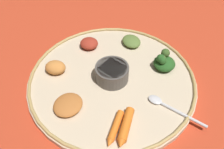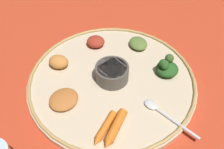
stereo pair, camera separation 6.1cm
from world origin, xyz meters
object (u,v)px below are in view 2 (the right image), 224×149
center_bowl (112,73)px  greens_pile (167,67)px  carrot_near_spoon (105,128)px  spoon (162,112)px  carrot_outer (115,128)px

center_bowl → greens_pile: size_ratio=1.10×
greens_pile → carrot_near_spoon: size_ratio=1.04×
carrot_near_spoon → spoon: bearing=178.7°
greens_pile → center_bowl: bearing=-11.5°
carrot_near_spoon → carrot_outer: carrot_outer is taller
carrot_outer → center_bowl: bearing=-107.0°
center_bowl → carrot_near_spoon: size_ratio=1.14×
center_bowl → carrot_near_spoon: bearing=64.5°
spoon → carrot_near_spoon: size_ratio=1.84×
greens_pile → carrot_outer: bearing=32.4°
spoon → carrot_near_spoon: bearing=-1.3°
center_bowl → carrot_outer: (0.04, 0.14, -0.01)m
carrot_near_spoon → greens_pile: bearing=-152.3°
carrot_near_spoon → carrot_outer: size_ratio=0.90×
center_bowl → carrot_near_spoon: 0.15m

